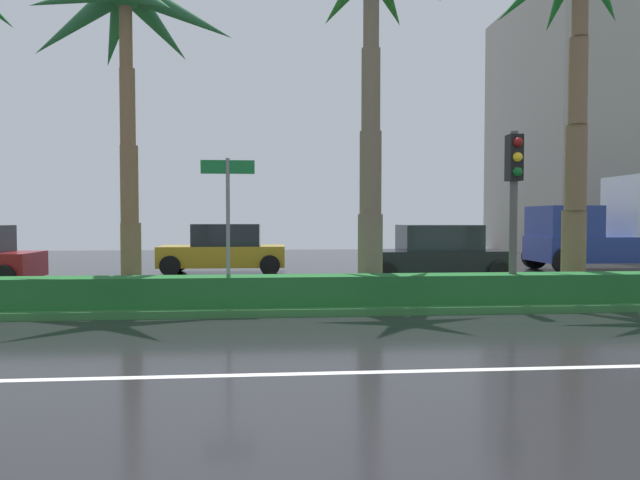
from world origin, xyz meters
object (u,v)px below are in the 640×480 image
at_px(palm_tree_centre_left, 127,33).
at_px(street_name_sign, 228,210).
at_px(palm_tree_centre, 371,27).
at_px(car_in_traffic_second, 224,250).
at_px(box_truck_lead, 623,228).
at_px(car_in_traffic_third, 435,255).
at_px(palm_tree_centre_right, 581,4).
at_px(traffic_signal_median_right, 514,185).

xyz_separation_m(palm_tree_centre_left, street_name_sign, (2.22, -0.98, -3.87)).
relative_size(palm_tree_centre, car_in_traffic_second, 1.85).
height_order(car_in_traffic_second, box_truck_lead, box_truck_lead).
bearing_deg(car_in_traffic_third, car_in_traffic_second, -27.33).
bearing_deg(palm_tree_centre_right, box_truck_lead, 51.41).
bearing_deg(box_truck_lead, palm_tree_centre_left, 23.44).
relative_size(car_in_traffic_third, box_truck_lead, 0.67).
xyz_separation_m(palm_tree_centre_left, car_in_traffic_second, (1.45, 7.21, -5.12)).
bearing_deg(car_in_traffic_second, palm_tree_centre_left, 78.66).
height_order(palm_tree_centre, box_truck_lead, palm_tree_centre).
xyz_separation_m(palm_tree_centre, car_in_traffic_third, (2.65, 3.90, -5.38)).
height_order(palm_tree_centre_left, palm_tree_centre, palm_tree_centre).
relative_size(traffic_signal_median_right, car_in_traffic_third, 0.83).
bearing_deg(palm_tree_centre_right, palm_tree_centre_left, 177.50).
bearing_deg(car_in_traffic_third, box_truck_lead, -158.72).
height_order(palm_tree_centre, street_name_sign, palm_tree_centre).
xyz_separation_m(palm_tree_centre_right, box_truck_lead, (5.85, 7.33, -5.17)).
distance_m(palm_tree_centre_left, box_truck_lead, 17.88).
distance_m(traffic_signal_median_right, car_in_traffic_second, 11.02).
relative_size(palm_tree_centre, box_truck_lead, 1.25).
xyz_separation_m(palm_tree_centre, street_name_sign, (-3.14, -0.91, -4.13)).
relative_size(palm_tree_centre, palm_tree_centre_right, 0.96).
bearing_deg(box_truck_lead, palm_tree_centre_right, 51.41).
height_order(palm_tree_centre_right, box_truck_lead, palm_tree_centre_right).
distance_m(palm_tree_centre, box_truck_lead, 13.47).
xyz_separation_m(palm_tree_centre_left, box_truck_lead, (15.90, 6.90, -4.40)).
bearing_deg(traffic_signal_median_right, palm_tree_centre_left, 170.55).
relative_size(palm_tree_centre_left, palm_tree_centre_right, 0.87).
relative_size(street_name_sign, box_truck_lead, 0.47).
xyz_separation_m(palm_tree_centre_left, palm_tree_centre, (5.36, -0.08, 0.26)).
xyz_separation_m(street_name_sign, car_in_traffic_third, (5.78, 4.80, -1.25)).
relative_size(palm_tree_centre_left, street_name_sign, 2.41).
bearing_deg(traffic_signal_median_right, car_in_traffic_third, 91.67).
bearing_deg(palm_tree_centre_right, traffic_signal_median_right, -154.20).
xyz_separation_m(palm_tree_centre, palm_tree_centre_right, (4.69, -0.36, 0.51)).
bearing_deg(palm_tree_centre_left, car_in_traffic_third, 25.51).
distance_m(palm_tree_centre, traffic_signal_median_right, 4.73).
bearing_deg(traffic_signal_median_right, street_name_sign, 176.41).
relative_size(palm_tree_centre_right, street_name_sign, 2.78).
bearing_deg(palm_tree_centre, traffic_signal_median_right, -24.56).
relative_size(palm_tree_centre, car_in_traffic_third, 1.85).
height_order(car_in_traffic_third, box_truck_lead, box_truck_lead).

